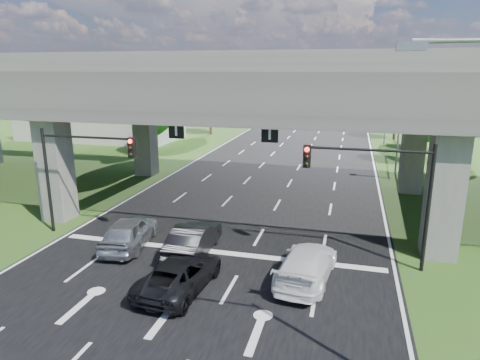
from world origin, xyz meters
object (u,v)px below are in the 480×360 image
at_px(car_silver, 129,232).
at_px(streetlight_far, 396,108).
at_px(signal_right, 380,181).
at_px(streetlight_beyond, 384,96).
at_px(car_dark, 194,239).
at_px(signal_left, 79,163).
at_px(car_white, 306,264).
at_px(car_trailing, 180,274).

bearing_deg(car_silver, streetlight_far, -132.17).
xyz_separation_m(signal_right, streetlight_beyond, (2.27, 36.06, 1.66)).
relative_size(streetlight_beyond, car_dark, 2.08).
bearing_deg(signal_left, car_silver, -15.88).
distance_m(car_white, car_trailing, 5.55).
relative_size(streetlight_beyond, car_white, 1.92).
relative_size(signal_right, car_trailing, 1.20).
distance_m(signal_right, car_silver, 12.82).
distance_m(streetlight_far, car_silver, 26.07).
bearing_deg(car_white, streetlight_beyond, -91.57).
bearing_deg(car_white, car_dark, -6.80).
xyz_separation_m(car_silver, car_dark, (3.58, 0.00, -0.02)).
distance_m(streetlight_far, car_dark, 24.24).
distance_m(car_silver, car_white, 9.48).
bearing_deg(streetlight_far, signal_right, -96.47).
xyz_separation_m(car_dark, car_trailing, (0.69, -3.50, -0.10)).
bearing_deg(car_dark, car_trailing, 99.31).
relative_size(car_silver, car_dark, 0.99).
relative_size(signal_left, car_white, 1.15).
bearing_deg(car_trailing, car_silver, -34.81).
bearing_deg(streetlight_far, streetlight_beyond, 90.00).
distance_m(streetlight_beyond, car_trailing, 42.11).
bearing_deg(car_trailing, streetlight_beyond, -99.82).
bearing_deg(car_dark, streetlight_beyond, -108.51).
bearing_deg(signal_right, streetlight_beyond, 86.39).
bearing_deg(signal_right, car_white, -142.29).
height_order(car_dark, car_trailing, car_dark).
height_order(streetlight_far, car_white, streetlight_far).
xyz_separation_m(streetlight_beyond, car_trailing, (-10.33, -40.50, -5.12)).
bearing_deg(car_white, car_silver, -1.93).
height_order(streetlight_far, streetlight_beyond, same).
relative_size(streetlight_beyond, car_trailing, 2.00).
bearing_deg(car_silver, car_white, 164.54).
bearing_deg(streetlight_beyond, car_dark, -106.59).
distance_m(car_silver, car_dark, 3.58).
bearing_deg(car_white, signal_left, -4.00).
xyz_separation_m(signal_right, signal_left, (-15.65, 0.00, 0.00)).
height_order(car_white, car_trailing, car_white).
relative_size(car_dark, car_white, 0.92).
bearing_deg(car_white, car_trailing, 29.14).
height_order(signal_left, car_white, signal_left).
bearing_deg(car_silver, car_dark, 172.65).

